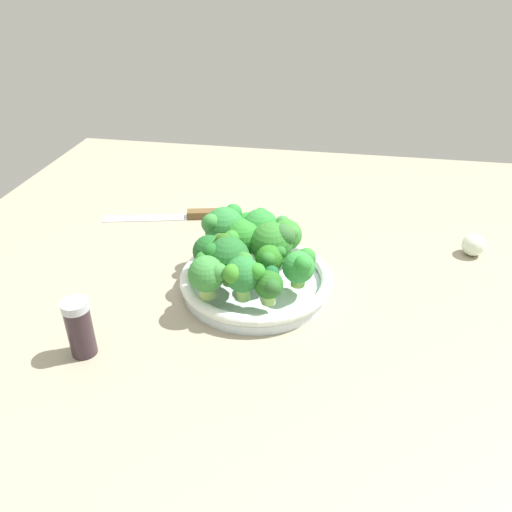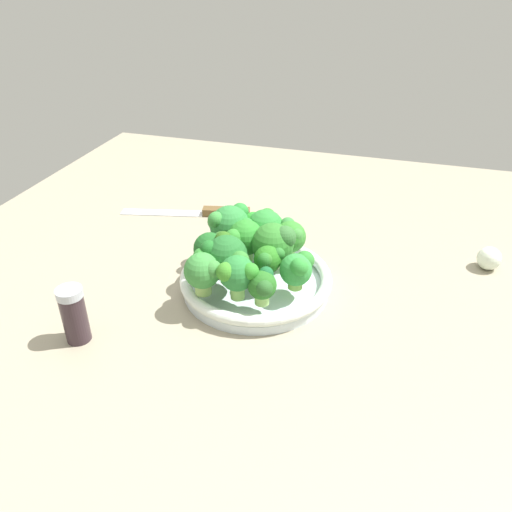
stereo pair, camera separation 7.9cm
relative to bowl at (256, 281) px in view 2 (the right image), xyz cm
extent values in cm
cube|color=gray|center=(-3.89, -1.02, -2.92)|extent=(130.00, 130.00, 2.50)
cylinder|color=silver|center=(0.00, 0.00, -0.93)|extent=(23.24, 23.24, 1.47)
torus|color=white|center=(0.00, 0.00, 0.70)|extent=(24.20, 24.20, 1.80)
cylinder|color=#85B35A|center=(-2.35, 1.74, 2.82)|extent=(1.96, 1.96, 2.44)
sphere|color=#29741F|center=(-2.35, 1.74, 5.41)|extent=(4.22, 4.22, 4.22)
sphere|color=#297029|center=(-3.81, 1.09, 6.31)|extent=(1.88, 1.88, 1.88)
sphere|color=#2A7129|center=(-2.31, 2.98, 6.07)|extent=(2.35, 2.35, 2.35)
sphere|color=#2F7527|center=(-2.51, 2.93, 6.14)|extent=(2.08, 2.08, 2.08)
cylinder|color=#87C565|center=(0.65, -7.42, 2.54)|extent=(1.92, 1.92, 1.87)
sphere|color=#2D8434|center=(0.65, -7.42, 5.55)|extent=(6.38, 6.38, 6.38)
sphere|color=#298829|center=(2.87, -7.99, 6.09)|extent=(3.50, 3.50, 3.50)
sphere|color=#2C832A|center=(0.79, -9.23, 6.80)|extent=(2.94, 2.94, 2.94)
cylinder|color=#87C251|center=(-6.86, 2.36, 2.41)|extent=(2.20, 2.20, 1.61)
sphere|color=green|center=(-6.86, 2.36, 4.80)|extent=(4.89, 4.89, 4.89)
sphere|color=#2E8C33|center=(-7.57, 3.57, 6.14)|extent=(2.73, 2.73, 2.73)
sphere|color=#318330|center=(-7.85, 0.77, 5.67)|extent=(2.89, 2.89, 2.89)
cylinder|color=#76B353|center=(-3.48, -6.36, 2.58)|extent=(1.81, 1.81, 1.95)
sphere|color=#35812D|center=(-3.48, -6.36, 5.25)|extent=(5.21, 5.21, 5.21)
sphere|color=#3C8337|center=(-4.80, -5.68, 6.05)|extent=(2.74, 2.74, 2.74)
sphere|color=#3B7E34|center=(-3.15, -4.57, 6.34)|extent=(2.42, 2.42, 2.42)
sphere|color=#367F39|center=(-3.07, -7.87, 6.53)|extent=(2.56, 2.56, 2.56)
cylinder|color=#9FD36C|center=(-3.17, 7.57, 2.49)|extent=(2.12, 2.12, 1.78)
sphere|color=#266721|center=(-3.17, 7.57, 4.75)|extent=(4.21, 4.21, 4.21)
sphere|color=#195E2D|center=(-3.39, 6.30, 5.85)|extent=(2.22, 2.22, 2.22)
sphere|color=#285D26|center=(-3.56, 8.96, 5.28)|extent=(2.37, 2.37, 2.37)
cylinder|color=#9AD86D|center=(0.62, 7.27, 2.87)|extent=(2.10, 2.10, 2.53)
sphere|color=#297B35|center=(0.62, 7.27, 5.85)|extent=(5.26, 5.26, 5.26)
sphere|color=#2E8C28|center=(-1.51, 7.72, 6.85)|extent=(2.45, 2.45, 2.45)
sphere|color=#3A8C28|center=(1.77, 8.69, 6.73)|extent=(2.86, 2.86, 2.86)
sphere|color=#327B2E|center=(0.78, 5.55, 6.89)|extent=(2.90, 2.90, 2.90)
cylinder|color=#93BC62|center=(5.88, 7.58, 2.68)|extent=(2.48, 2.48, 2.16)
sphere|color=#3A873A|center=(5.88, 7.58, 5.51)|extent=(5.38, 5.38, 5.38)
sphere|color=#3C8339|center=(4.05, 7.99, 6.31)|extent=(2.73, 2.73, 2.73)
sphere|color=#318630|center=(6.55, 5.48, 6.33)|extent=(3.12, 3.12, 3.12)
cylinder|color=#9BCF71|center=(2.68, -3.15, 2.75)|extent=(2.40, 2.40, 2.29)
sphere|color=#2C842B|center=(2.68, -3.15, 5.77)|extent=(5.77, 5.77, 5.77)
sphere|color=#31842D|center=(4.00, -1.39, 6.55)|extent=(3.00, 3.00, 3.00)
sphere|color=#2E8733|center=(3.21, -5.44, 6.68)|extent=(2.57, 2.57, 2.57)
cylinder|color=#85B64F|center=(3.46, 3.78, 2.86)|extent=(2.11, 2.11, 2.51)
sphere|color=#23662A|center=(3.46, 3.78, 6.19)|extent=(6.39, 6.39, 6.39)
sphere|color=#2D611A|center=(4.58, 1.89, 7.71)|extent=(2.76, 2.76, 2.76)
sphere|color=#1E6524|center=(5.76, 4.84, 7.58)|extent=(2.68, 2.68, 2.68)
sphere|color=#275821|center=(5.55, 4.86, 6.73)|extent=(2.83, 2.83, 2.83)
cylinder|color=#7FB74C|center=(7.08, 1.46, 2.76)|extent=(2.77, 2.77, 2.31)
sphere|color=#1E5E23|center=(7.08, 1.46, 5.57)|extent=(5.09, 5.09, 5.09)
sphere|color=#1C6A2B|center=(5.65, 2.70, 6.04)|extent=(2.38, 2.38, 2.38)
sphere|color=#2D6624|center=(5.61, -0.04, 6.38)|extent=(3.04, 3.04, 3.04)
cylinder|color=#A0C96D|center=(-2.01, -2.38, 2.57)|extent=(2.72, 2.72, 1.93)
sphere|color=#30792A|center=(-2.01, -2.38, 5.74)|extent=(6.77, 6.77, 6.77)
sphere|color=#326930|center=(-4.38, -2.41, 7.26)|extent=(3.65, 3.65, 3.65)
sphere|color=#2C7722|center=(-2.37, -5.08, 6.12)|extent=(3.15, 3.15, 3.15)
cylinder|color=#97C962|center=(6.42, -6.21, 2.60)|extent=(2.76, 2.76, 1.99)
sphere|color=#2D7D38|center=(6.42, -6.21, 5.80)|extent=(6.80, 6.80, 6.80)
sphere|color=#388A39|center=(8.09, -4.36, 7.51)|extent=(2.80, 2.80, 2.80)
sphere|color=#2A8233|center=(5.39, -8.59, 7.44)|extent=(2.94, 2.94, 2.94)
sphere|color=#357E32|center=(8.65, -6.45, 6.16)|extent=(3.50, 3.50, 3.50)
cube|color=silver|center=(26.44, -20.63, -1.47)|extent=(17.15, 6.37, 0.40)
cube|color=brown|center=(13.49, -23.63, -0.92)|extent=(9.85, 4.31, 1.50)
sphere|color=white|center=(-36.19, -17.44, 0.33)|extent=(4.00, 4.00, 4.00)
cylinder|color=#32242A|center=(20.37, 18.84, 1.99)|extent=(3.42, 3.42, 7.31)
cylinder|color=#B3BAC7|center=(20.37, 18.84, 6.24)|extent=(3.59, 3.59, 1.20)
camera|label=1|loc=(-11.81, 66.83, 45.92)|focal=35.96mm
camera|label=2|loc=(-19.53, 64.99, 45.92)|focal=35.96mm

